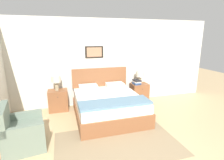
% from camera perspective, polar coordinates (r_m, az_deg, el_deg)
% --- Properties ---
extents(wall_back, '(7.53, 0.09, 2.60)m').
position_cam_1_polar(wall_back, '(5.40, -4.30, 5.76)').
color(wall_back, beige).
rests_on(wall_back, ground_plane).
extents(area_rug_main, '(2.41, 1.50, 0.01)m').
position_cam_1_polar(area_rug_main, '(3.69, 1.81, -19.98)').
color(area_rug_main, '#897556').
rests_on(area_rug_main, ground_plane).
extents(bed, '(1.69, 1.95, 1.14)m').
position_cam_1_polar(bed, '(4.68, -1.37, -8.07)').
color(bed, brown).
rests_on(bed, ground_plane).
extents(armchair, '(0.81, 0.85, 0.87)m').
position_cam_1_polar(armchair, '(3.85, -27.32, -15.09)').
color(armchair, slate).
rests_on(armchair, ground_plane).
extents(nightstand_near_window, '(0.53, 0.43, 0.60)m').
position_cam_1_polar(nightstand_near_window, '(5.25, -17.15, -6.37)').
color(nightstand_near_window, brown).
rests_on(nightstand_near_window, ground_plane).
extents(nightstand_by_door, '(0.53, 0.43, 0.60)m').
position_cam_1_polar(nightstand_by_door, '(5.77, 8.89, -4.07)').
color(nightstand_by_door, brown).
rests_on(nightstand_by_door, ground_plane).
extents(table_lamp_near_window, '(0.25, 0.25, 0.42)m').
position_cam_1_polar(table_lamp_near_window, '(5.07, -17.76, -0.11)').
color(table_lamp_near_window, gray).
rests_on(table_lamp_near_window, nightstand_near_window).
extents(table_lamp_by_door, '(0.25, 0.25, 0.42)m').
position_cam_1_polar(table_lamp_by_door, '(5.60, 9.10, 1.67)').
color(table_lamp_by_door, gray).
rests_on(table_lamp_by_door, nightstand_by_door).
extents(book_thick_bottom, '(0.23, 0.24, 0.04)m').
position_cam_1_polar(book_thick_bottom, '(5.59, 8.08, -1.18)').
color(book_thick_bottom, '#335693').
rests_on(book_thick_bottom, nightstand_by_door).
extents(book_hardcover_middle, '(0.22, 0.27, 0.03)m').
position_cam_1_polar(book_hardcover_middle, '(5.58, 8.09, -0.83)').
color(book_hardcover_middle, '#335693').
rests_on(book_hardcover_middle, book_thick_bottom).
extents(book_novel_upper, '(0.21, 0.26, 0.04)m').
position_cam_1_polar(book_novel_upper, '(5.57, 8.11, -0.51)').
color(book_novel_upper, silver).
rests_on(book_novel_upper, book_hardcover_middle).
extents(book_slim_near_top, '(0.21, 0.29, 0.04)m').
position_cam_1_polar(book_slim_near_top, '(5.56, 8.12, -0.11)').
color(book_slim_near_top, '#232328').
rests_on(book_slim_near_top, book_novel_upper).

